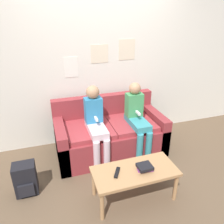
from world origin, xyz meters
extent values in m
plane|color=brown|center=(0.00, 0.00, 0.00)|extent=(10.00, 10.00, 0.00)
cube|color=silver|center=(0.00, 1.04, 1.30)|extent=(8.00, 0.06, 2.60)
cube|color=white|center=(-0.45, 1.01, 1.27)|extent=(0.21, 0.00, 0.31)
cube|color=beige|center=(0.00, 1.01, 1.44)|extent=(0.27, 0.00, 0.28)
cube|color=beige|center=(0.45, 1.01, 1.48)|extent=(0.27, 0.00, 0.32)
cube|color=maroon|center=(0.00, 0.49, 0.22)|extent=(1.62, 0.83, 0.43)
cube|color=maroon|center=(0.00, 0.84, 0.63)|extent=(1.62, 0.14, 0.40)
cube|color=maroon|center=(-0.74, 0.49, 0.30)|extent=(0.14, 0.83, 0.59)
cube|color=maroon|center=(0.74, 0.49, 0.30)|extent=(0.14, 0.83, 0.59)
cube|color=#A1343A|center=(-0.33, 0.46, 0.47)|extent=(0.65, 0.67, 0.07)
cube|color=#A1343A|center=(0.33, 0.46, 0.47)|extent=(0.65, 0.67, 0.07)
cube|color=#AD7F51|center=(-0.02, -0.49, 0.38)|extent=(0.96, 0.45, 0.04)
cylinder|color=#AD7F51|center=(-0.46, -0.68, 0.18)|extent=(0.04, 0.04, 0.36)
cylinder|color=#AD7F51|center=(0.42, -0.68, 0.18)|extent=(0.04, 0.04, 0.36)
cylinder|color=#AD7F51|center=(-0.46, -0.31, 0.18)|extent=(0.04, 0.04, 0.36)
cylinder|color=#AD7F51|center=(0.42, -0.31, 0.18)|extent=(0.04, 0.04, 0.36)
cylinder|color=silver|center=(-0.32, 0.05, 0.25)|extent=(0.09, 0.09, 0.50)
cylinder|color=silver|center=(-0.18, 0.05, 0.25)|extent=(0.09, 0.09, 0.50)
cube|color=silver|center=(-0.25, 0.32, 0.55)|extent=(0.23, 0.51, 0.09)
cube|color=teal|center=(-0.25, 0.46, 0.77)|extent=(0.24, 0.16, 0.36)
sphere|color=tan|center=(-0.25, 0.46, 1.04)|extent=(0.18, 0.18, 0.18)
cube|color=white|center=(-0.25, 0.31, 0.70)|extent=(0.03, 0.12, 0.03)
cylinder|color=teal|center=(0.30, 0.05, 0.25)|extent=(0.09, 0.09, 0.50)
cylinder|color=teal|center=(0.44, 0.05, 0.25)|extent=(0.09, 0.09, 0.50)
cube|color=teal|center=(0.37, 0.32, 0.55)|extent=(0.23, 0.51, 0.09)
cube|color=#429356|center=(0.37, 0.46, 0.77)|extent=(0.24, 0.16, 0.35)
sphere|color=tan|center=(0.37, 0.46, 1.02)|extent=(0.17, 0.17, 0.17)
cube|color=white|center=(0.37, 0.31, 0.70)|extent=(0.03, 0.12, 0.03)
cube|color=black|center=(-0.23, -0.48, 0.41)|extent=(0.12, 0.17, 0.02)
cube|color=#7A3389|center=(0.10, -0.51, 0.41)|extent=(0.19, 0.15, 0.03)
cube|color=black|center=(0.09, -0.52, 0.44)|extent=(0.17, 0.15, 0.04)
cube|color=black|center=(-1.23, -0.02, 0.21)|extent=(0.26, 0.19, 0.41)
cube|color=black|center=(-1.23, -0.13, 0.12)|extent=(0.18, 0.03, 0.17)
camera|label=1|loc=(-0.87, -2.28, 2.03)|focal=35.00mm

